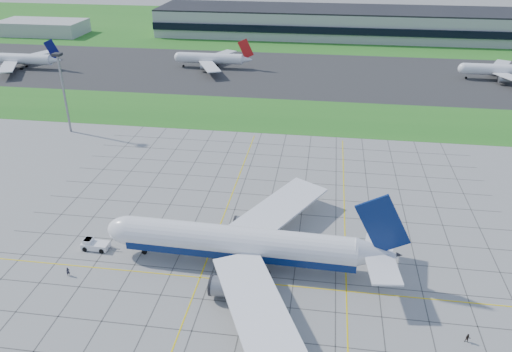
{
  "coord_description": "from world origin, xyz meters",
  "views": [
    {
      "loc": [
        11.75,
        -76.49,
        61.66
      ],
      "look_at": [
        -3.49,
        28.65,
        7.0
      ],
      "focal_mm": 35.0,
      "sensor_mm": 36.0,
      "label": 1
    }
  ],
  "objects": [
    {
      "name": "ground",
      "position": [
        0.0,
        0.0,
        0.0
      ],
      "size": [
        1400.0,
        1400.0,
        0.0
      ],
      "primitive_type": "plane",
      "color": "gray",
      "rests_on": "ground"
    },
    {
      "name": "terminal",
      "position": [
        40.0,
        229.87,
        7.89
      ],
      "size": [
        260.0,
        43.0,
        15.8
      ],
      "color": "#B7B7B2",
      "rests_on": "ground"
    },
    {
      "name": "distant_jet_1",
      "position": [
        -41.66,
        148.68,
        4.48
      ],
      "size": [
        35.27,
        42.66,
        14.08
      ],
      "color": "white",
      "rests_on": "ground"
    },
    {
      "name": "crew_near",
      "position": [
        -35.49,
        -5.06,
        0.91
      ],
      "size": [
        0.79,
        0.76,
        1.82
      ],
      "primitive_type": "imported",
      "rotation": [
        0.0,
        0.0,
        0.68
      ],
      "color": "black",
      "rests_on": "ground"
    },
    {
      "name": "crew_far",
      "position": [
        37.36,
        -11.95,
        0.85
      ],
      "size": [
        0.92,
        0.77,
        1.71
      ],
      "primitive_type": "imported",
      "rotation": [
        0.0,
        0.0,
        -0.16
      ],
      "color": "black",
      "rests_on": "ground"
    },
    {
      "name": "light_mast",
      "position": [
        -70.0,
        65.0,
        16.18
      ],
      "size": [
        2.5,
        2.5,
        25.6
      ],
      "color": "gray",
      "rests_on": "ground"
    },
    {
      "name": "apron_markings",
      "position": [
        0.43,
        11.09,
        0.02
      ],
      "size": [
        120.0,
        130.0,
        0.03
      ],
      "color": "#474744",
      "rests_on": "ground"
    },
    {
      "name": "asphalt_taxiway",
      "position": [
        0.0,
        145.0,
        0.03
      ],
      "size": [
        700.0,
        75.0,
        0.04
      ],
      "primitive_type": "cube",
      "color": "#383838",
      "rests_on": "ground"
    },
    {
      "name": "airliner",
      "position": [
        -2.63,
        3.25,
        5.12
      ],
      "size": [
        59.55,
        60.31,
        18.74
      ],
      "rotation": [
        0.0,
        0.0,
        -0.03
      ],
      "color": "white",
      "rests_on": "ground"
    },
    {
      "name": "grass_far",
      "position": [
        0.0,
        255.0,
        0.02
      ],
      "size": [
        700.0,
        145.0,
        0.04
      ],
      "primitive_type": "cube",
      "color": "#24691E",
      "rests_on": "ground"
    },
    {
      "name": "grass_median",
      "position": [
        0.0,
        90.0,
        0.02
      ],
      "size": [
        700.0,
        35.0,
        0.04
      ],
      "primitive_type": "cube",
      "color": "#24691E",
      "rests_on": "ground"
    },
    {
      "name": "pushback_tug",
      "position": [
        -34.27,
        4.13,
        1.02
      ],
      "size": [
        8.27,
        3.04,
        2.29
      ],
      "rotation": [
        0.0,
        0.0,
        -0.03
      ],
      "color": "white",
      "rests_on": "ground"
    },
    {
      "name": "service_block",
      "position": [
        -160.0,
        210.0,
        4.0
      ],
      "size": [
        50.0,
        25.0,
        8.0
      ],
      "primitive_type": "cube",
      "color": "#B7B7B2",
      "rests_on": "ground"
    },
    {
      "name": "distant_jet_0",
      "position": [
        -130.36,
        135.2,
        4.49
      ],
      "size": [
        38.9,
        42.66,
        14.08
      ],
      "color": "white",
      "rests_on": "ground"
    },
    {
      "name": "distant_jet_2",
      "position": [
        86.74,
        147.07,
        4.48
      ],
      "size": [
        37.66,
        42.66,
        14.08
      ],
      "color": "white",
      "rests_on": "ground"
    }
  ]
}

